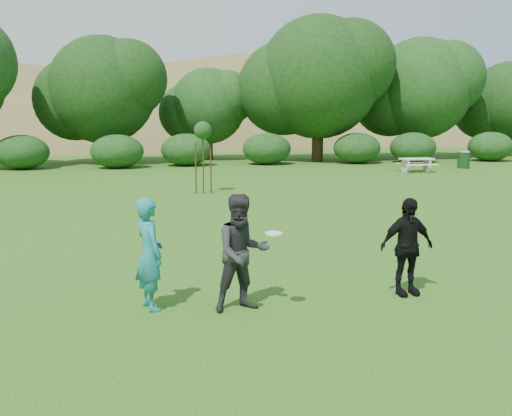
{
  "coord_description": "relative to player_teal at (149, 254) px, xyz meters",
  "views": [
    {
      "loc": [
        -2.71,
        -8.84,
        3.08
      ],
      "look_at": [
        0.0,
        3.0,
        1.1
      ],
      "focal_mm": 40.0,
      "sensor_mm": 36.0,
      "label": 1
    }
  ],
  "objects": [
    {
      "name": "player_teal",
      "position": [
        0.0,
        0.0,
        0.0
      ],
      "size": [
        0.62,
        0.76,
        1.8
      ],
      "primitive_type": "imported",
      "rotation": [
        0.0,
        0.0,
        1.9
      ],
      "color": "#1C787E",
      "rests_on": "ground"
    },
    {
      "name": "player_grey",
      "position": [
        1.43,
        -0.39,
        0.03
      ],
      "size": [
        1.0,
        0.82,
        1.87
      ],
      "primitive_type": "imported",
      "rotation": [
        0.0,
        0.0,
        0.14
      ],
      "color": "#27282A",
      "rests_on": "ground"
    },
    {
      "name": "tree_row",
      "position": [
        5.62,
        28.55,
        3.97
      ],
      "size": [
        53.92,
        10.38,
        9.62
      ],
      "color": "#3A2616",
      "rests_on": "ground"
    },
    {
      "name": "picnic_table",
      "position": [
        15.25,
        19.51,
        -0.38
      ],
      "size": [
        1.8,
        1.48,
        0.76
      ],
      "color": "beige",
      "rests_on": "ground"
    },
    {
      "name": "trash_can_near",
      "position": [
        18.99,
        20.92,
        -0.45
      ],
      "size": [
        0.6,
        0.6,
        0.9
      ],
      "primitive_type": "cylinder",
      "color": "#183E16",
      "rests_on": "ground"
    },
    {
      "name": "trash_can_lidded",
      "position": [
        19.06,
        20.85,
        -0.36
      ],
      "size": [
        0.6,
        0.6,
        1.05
      ],
      "color": "#153C19",
      "rests_on": "ground"
    },
    {
      "name": "ground",
      "position": [
        2.4,
        -0.14,
        -0.9
      ],
      "size": [
        120.0,
        120.0,
        0.0
      ],
      "primitive_type": "plane",
      "color": "#19470C",
      "rests_on": "ground"
    },
    {
      "name": "hillside",
      "position": [
        1.84,
        68.31,
        -12.87
      ],
      "size": [
        150.0,
        72.0,
        52.0
      ],
      "color": "olive",
      "rests_on": "ground"
    },
    {
      "name": "player_black",
      "position": [
        4.34,
        -0.25,
        -0.05
      ],
      "size": [
        1.03,
        0.49,
        1.7
      ],
      "primitive_type": "imported",
      "rotation": [
        0.0,
        0.0,
        0.08
      ],
      "color": "black",
      "rests_on": "ground"
    },
    {
      "name": "frisbee",
      "position": [
        1.86,
        -0.72,
        0.39
      ],
      "size": [
        0.27,
        0.27,
        0.04
      ],
      "color": "white",
      "rests_on": "ground"
    },
    {
      "name": "sapling",
      "position": [
        2.68,
        13.46,
        1.52
      ],
      "size": [
        0.7,
        0.7,
        2.85
      ],
      "color": "#362415",
      "rests_on": "ground"
    }
  ]
}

